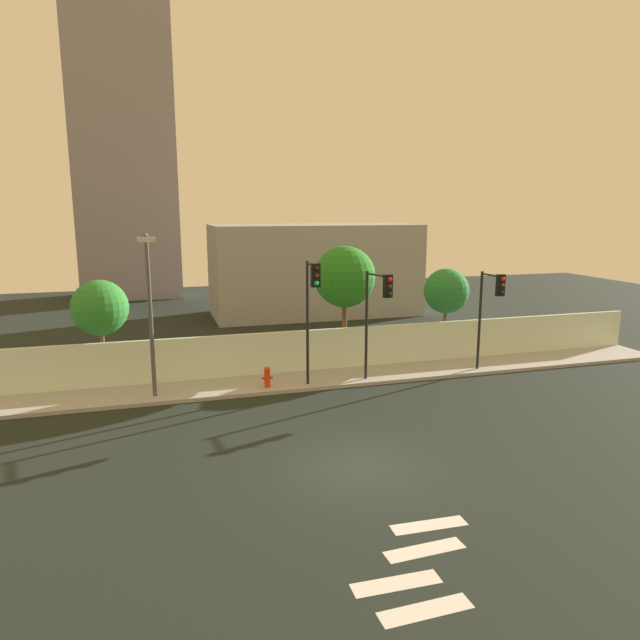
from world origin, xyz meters
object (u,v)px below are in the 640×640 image
object	(u,v)px
fire_hydrant	(267,376)
roadside_tree_midright	(446,291)
roadside_tree_midleft	(345,277)
traffic_light_center	(378,303)
traffic_light_right	(491,300)
traffic_light_left	(312,298)
street_lamp_curbside	(150,302)
roadside_tree_leftmost	(100,308)

from	to	relation	value
fire_hydrant	roadside_tree_midright	bearing A→B (deg)	16.32
fire_hydrant	roadside_tree_midleft	distance (m)	6.12
traffic_light_center	traffic_light_right	distance (m)	5.21
traffic_light_left	fire_hydrant	xyz separation A→B (m)	(-1.69, 0.59, -3.17)
traffic_light_center	street_lamp_curbside	xyz separation A→B (m)	(-8.69, 0.71, 0.34)
traffic_light_left	fire_hydrant	size ratio (longest dim) A/B	5.86
traffic_light_right	street_lamp_curbside	world-z (taller)	street_lamp_curbside
traffic_light_left	traffic_light_center	bearing A→B (deg)	-4.27
traffic_light_right	roadside_tree_leftmost	size ratio (longest dim) A/B	1.00
traffic_light_left	traffic_light_center	xyz separation A→B (m)	(2.68, -0.20, -0.31)
street_lamp_curbside	roadside_tree_midleft	size ratio (longest dim) A/B	1.11
street_lamp_curbside	roadside_tree_midright	world-z (taller)	street_lamp_curbside
traffic_light_left	roadside_tree_midright	world-z (taller)	traffic_light_left
roadside_tree_midleft	roadside_tree_midright	world-z (taller)	roadside_tree_midleft
traffic_light_left	traffic_light_right	distance (m)	7.90
roadside_tree_midleft	traffic_light_left	bearing A→B (deg)	-126.91
traffic_light_right	street_lamp_curbside	size ratio (longest dim) A/B	0.71
traffic_light_right	street_lamp_curbside	distance (m)	13.92
roadside_tree_leftmost	roadside_tree_midright	size ratio (longest dim) A/B	1.00
traffic_light_center	roadside_tree_midleft	size ratio (longest dim) A/B	0.82
roadside_tree_leftmost	roadside_tree_midright	bearing A→B (deg)	0.00
fire_hydrant	roadside_tree_leftmost	xyz separation A→B (m)	(-6.27, 2.74, 2.61)
traffic_light_center	roadside_tree_leftmost	xyz separation A→B (m)	(-10.64, 3.53, -0.26)
traffic_light_right	street_lamp_curbside	xyz separation A→B (m)	(-13.90, 0.63, 0.47)
roadside_tree_leftmost	roadside_tree_midleft	xyz separation A→B (m)	(10.47, 0.00, 0.89)
roadside_tree_leftmost	roadside_tree_midright	world-z (taller)	roadside_tree_leftmost
fire_hydrant	roadside_tree_leftmost	world-z (taller)	roadside_tree_leftmost
traffic_light_right	roadside_tree_leftmost	xyz separation A→B (m)	(-15.85, 3.46, -0.12)
fire_hydrant	traffic_light_right	bearing A→B (deg)	-4.29
roadside_tree_midright	roadside_tree_midleft	bearing A→B (deg)	-180.00
traffic_light_right	roadside_tree_midleft	world-z (taller)	roadside_tree_midleft
traffic_light_right	roadside_tree_midleft	distance (m)	6.45
traffic_light_right	roadside_tree_midright	bearing A→B (deg)	93.47
traffic_light_left	roadside_tree_leftmost	distance (m)	8.65
roadside_tree_leftmost	fire_hydrant	bearing A→B (deg)	-23.62
traffic_light_center	traffic_light_right	size ratio (longest dim) A/B	1.04
traffic_light_center	roadside_tree_leftmost	size ratio (longest dim) A/B	1.04
roadside_tree_leftmost	roadside_tree_midleft	world-z (taller)	roadside_tree_midleft
traffic_light_right	roadside_tree_midright	world-z (taller)	traffic_light_right
roadside_tree_midleft	fire_hydrant	bearing A→B (deg)	-146.80
traffic_light_center	street_lamp_curbside	world-z (taller)	street_lamp_curbside
traffic_light_center	fire_hydrant	xyz separation A→B (m)	(-4.37, 0.79, -2.87)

